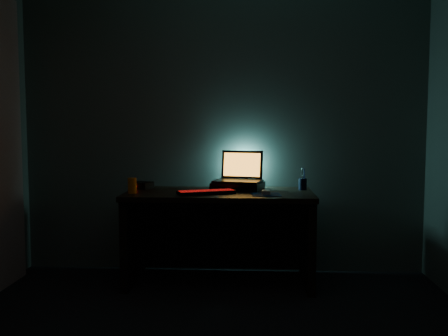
% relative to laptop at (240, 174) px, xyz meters
% --- Properties ---
extents(room, '(3.50, 4.00, 2.50)m').
position_rel_laptop_xyz_m(room, '(-0.16, -1.82, 0.38)').
color(room, black).
rests_on(room, ground).
extents(desk, '(1.50, 0.70, 0.75)m').
position_rel_laptop_xyz_m(desk, '(-0.16, -0.15, -0.38)').
color(desk, black).
rests_on(desk, ground).
extents(riser, '(0.46, 0.39, 0.06)m').
position_rel_laptop_xyz_m(riser, '(-0.01, -0.05, -0.09)').
color(riser, black).
rests_on(riser, desk).
extents(laptop, '(0.43, 0.36, 0.26)m').
position_rel_laptop_xyz_m(laptop, '(0.00, 0.00, 0.00)').
color(laptop, black).
rests_on(laptop, riser).
extents(keyboard, '(0.47, 0.30, 0.03)m').
position_rel_laptop_xyz_m(keyboard, '(-0.25, -0.33, -0.11)').
color(keyboard, black).
rests_on(keyboard, desk).
extents(mousepad, '(0.23, 0.22, 0.00)m').
position_rel_laptop_xyz_m(mousepad, '(0.21, -0.36, -0.12)').
color(mousepad, navy).
rests_on(mousepad, desk).
extents(mouse, '(0.07, 0.10, 0.03)m').
position_rel_laptop_xyz_m(mouse, '(0.21, -0.36, -0.10)').
color(mouse, gray).
rests_on(mouse, mousepad).
extents(pen_cup, '(0.07, 0.07, 0.10)m').
position_rel_laptop_xyz_m(pen_cup, '(0.52, -0.05, -0.07)').
color(pen_cup, black).
rests_on(pen_cup, desk).
extents(juice_glass, '(0.08, 0.08, 0.12)m').
position_rel_laptop_xyz_m(juice_glass, '(-0.84, -0.33, -0.06)').
color(juice_glass, orange).
rests_on(juice_glass, desk).
extents(router, '(0.21, 0.19, 0.06)m').
position_rel_laptop_xyz_m(router, '(-0.83, -0.04, -0.09)').
color(router, black).
rests_on(router, desk).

